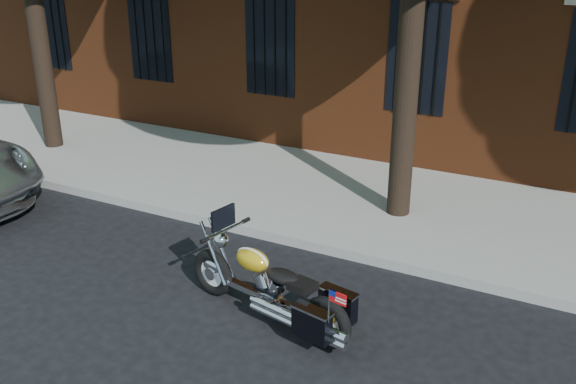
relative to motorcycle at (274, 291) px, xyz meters
The scene contains 4 objects.
ground 0.71m from the motorcycle, 103.71° to the left, with size 120.00×120.00×0.00m, color black.
curb 1.97m from the motorcycle, 93.98° to the left, with size 40.00×0.16×0.15m, color gray.
sidewalk 3.83m from the motorcycle, 92.02° to the left, with size 40.00×3.60×0.15m, color gray.
motorcycle is the anchor object (origin of this frame).
Camera 1 is at (3.26, -6.20, 4.31)m, focal length 40.00 mm.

